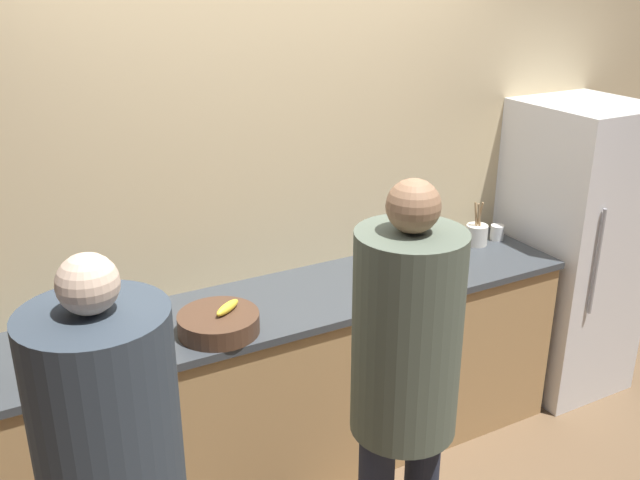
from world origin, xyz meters
TOP-DOWN VIEW (x-y plane):
  - wall_back at (0.00, 0.66)m, footprint 5.20×0.06m
  - counter at (0.00, 0.36)m, footprint 2.76×0.64m
  - refrigerator at (1.73, 0.31)m, footprint 0.62×0.68m
  - person_left at (-1.07, -0.54)m, footprint 0.42×0.42m
  - person_center at (-0.08, -0.61)m, footprint 0.37×0.37m
  - fruit_bowl at (-0.45, 0.20)m, footprint 0.34×0.34m
  - utensil_crock at (1.14, 0.45)m, footprint 0.12×0.12m
  - bottle_green at (-1.19, 0.17)m, footprint 0.05×0.05m
  - bottle_amber at (-0.81, 0.20)m, footprint 0.07×0.07m
  - bottle_clear at (0.63, 0.15)m, footprint 0.07×0.07m
  - cup_white at (1.29, 0.45)m, footprint 0.07×0.07m

SIDE VIEW (x-z plane):
  - counter at x=0.00m, z-range 0.00..0.93m
  - refrigerator at x=1.73m, z-range 0.00..1.68m
  - cup_white at x=1.29m, z-range 0.93..1.02m
  - fruit_bowl at x=-0.45m, z-range 0.91..1.04m
  - utensil_crock at x=1.14m, z-range 0.87..1.11m
  - bottle_amber at x=-0.81m, z-range 0.92..1.08m
  - bottle_green at x=-1.19m, z-range 0.91..1.12m
  - bottle_clear at x=0.63m, z-range 0.91..1.15m
  - person_left at x=-1.07m, z-range 0.20..1.89m
  - person_center at x=-0.08m, z-range 0.19..1.95m
  - wall_back at x=0.00m, z-range 0.00..2.60m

